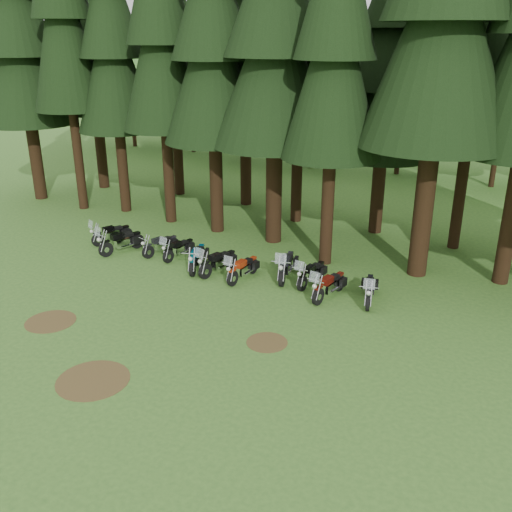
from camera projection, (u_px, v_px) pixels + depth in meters
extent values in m
plane|color=#376424|center=(152.00, 318.00, 20.75)|extent=(120.00, 120.00, 0.00)
cylinder|color=black|center=(35.00, 154.00, 34.61)|extent=(0.73, 0.73, 5.51)
cone|color=black|center=(22.00, 63.00, 32.67)|extent=(5.49, 5.49, 6.89)
cone|color=black|center=(13.00, 1.00, 31.47)|extent=(4.39, 4.39, 5.82)
cylinder|color=black|center=(78.00, 151.00, 32.36)|extent=(0.52, 0.52, 6.77)
cone|color=black|center=(63.00, 28.00, 29.97)|extent=(3.92, 3.92, 8.47)
cylinder|color=black|center=(122.00, 164.00, 32.13)|extent=(0.58, 0.58, 5.53)
cone|color=black|center=(114.00, 65.00, 30.18)|extent=(4.32, 4.32, 6.91)
cylinder|color=black|center=(168.00, 167.00, 30.21)|extent=(0.58, 0.58, 5.99)
cone|color=black|center=(162.00, 53.00, 28.10)|extent=(4.32, 4.32, 7.49)
cylinder|color=black|center=(216.00, 178.00, 28.81)|extent=(0.66, 0.66, 5.57)
cone|color=black|center=(213.00, 68.00, 26.85)|extent=(4.95, 4.95, 6.96)
cylinder|color=black|center=(274.00, 185.00, 27.33)|extent=(0.77, 0.77, 5.70)
cone|color=black|center=(275.00, 65.00, 25.32)|extent=(5.81, 5.81, 7.12)
cylinder|color=black|center=(328.00, 202.00, 24.65)|extent=(0.55, 0.55, 5.71)
cone|color=black|center=(334.00, 69.00, 22.64)|extent=(4.15, 4.15, 7.14)
cylinder|color=black|center=(425.00, 200.00, 23.30)|extent=(0.80, 0.80, 6.62)
cone|color=black|center=(443.00, 33.00, 20.97)|extent=(5.98, 5.98, 8.27)
cylinder|color=black|center=(512.00, 209.00, 22.56)|extent=(0.64, 0.64, 6.35)
cylinder|color=black|center=(100.00, 143.00, 37.08)|extent=(0.67, 0.67, 5.87)
cone|color=black|center=(91.00, 51.00, 35.01)|extent=(5.00, 5.00, 7.33)
cylinder|color=black|center=(178.00, 151.00, 35.57)|extent=(0.60, 0.60, 5.53)
cone|color=black|center=(173.00, 61.00, 33.62)|extent=(4.52, 4.52, 6.91)
cone|color=black|center=(170.00, 1.00, 32.42)|extent=(3.62, 3.62, 5.83)
cylinder|color=black|center=(246.00, 158.00, 33.40)|extent=(0.65, 0.65, 5.55)
cone|color=black|center=(245.00, 63.00, 31.44)|extent=(4.85, 4.85, 6.94)
cylinder|color=black|center=(297.00, 171.00, 30.40)|extent=(0.58, 0.58, 5.52)
cone|color=black|center=(300.00, 67.00, 28.46)|extent=(4.35, 4.35, 6.90)
cylinder|color=black|center=(378.00, 188.00, 28.80)|extent=(0.66, 0.66, 4.70)
cone|color=black|center=(386.00, 96.00, 27.15)|extent=(4.94, 4.94, 5.87)
cone|color=black|center=(391.00, 33.00, 26.13)|extent=(3.95, 3.95, 4.96)
cylinder|color=black|center=(460.00, 191.00, 26.50)|extent=(0.53, 0.53, 5.56)
cone|color=black|center=(477.00, 71.00, 24.54)|extent=(3.94, 3.94, 6.95)
cylinder|color=black|center=(134.00, 128.00, 51.02)|extent=(0.36, 0.36, 3.33)
sphere|color=#3A722B|center=(130.00, 76.00, 49.38)|extent=(7.78, 7.78, 7.78)
sphere|color=#3A722B|center=(136.00, 87.00, 48.34)|extent=(5.55, 5.55, 5.55)
cylinder|color=black|center=(193.00, 132.00, 48.65)|extent=(0.36, 0.36, 3.29)
sphere|color=#3A722B|center=(191.00, 79.00, 47.03)|extent=(7.69, 7.69, 7.69)
sphere|color=#3A722B|center=(198.00, 90.00, 46.01)|extent=(5.49, 5.49, 5.49)
cylinder|color=black|center=(244.00, 143.00, 45.37)|extent=(0.36, 0.36, 2.80)
sphere|color=#3A722B|center=(243.00, 95.00, 44.00)|extent=(6.53, 6.53, 6.53)
sphere|color=#3A722B|center=(251.00, 105.00, 43.12)|extent=(4.67, 4.67, 4.67)
cylinder|color=black|center=(311.00, 151.00, 43.08)|extent=(0.36, 0.36, 2.55)
sphere|color=#3A722B|center=(313.00, 105.00, 41.83)|extent=(5.95, 5.95, 5.95)
sphere|color=#3A722B|center=(322.00, 115.00, 41.04)|extent=(4.25, 4.25, 4.25)
cylinder|color=black|center=(398.00, 157.00, 41.20)|extent=(0.36, 0.36, 2.47)
sphere|color=#3A722B|center=(402.00, 110.00, 39.99)|extent=(5.76, 5.76, 5.76)
sphere|color=#3A722B|center=(413.00, 121.00, 39.22)|extent=(4.12, 4.12, 4.12)
cylinder|color=black|center=(495.00, 161.00, 37.58)|extent=(0.36, 0.36, 3.52)
sphere|color=#3A722B|center=(506.00, 87.00, 35.85)|extent=(8.21, 8.21, 8.21)
cylinder|color=#4C3D1E|center=(51.00, 321.00, 20.48)|extent=(1.80, 1.80, 0.01)
cylinder|color=#4C3D1E|center=(267.00, 342.00, 19.11)|extent=(1.40, 1.40, 0.01)
cylinder|color=#4C3D1E|center=(93.00, 380.00, 17.04)|extent=(2.20, 2.20, 0.01)
cylinder|color=black|center=(98.00, 240.00, 27.53)|extent=(0.36, 0.64, 0.64)
cylinder|color=black|center=(126.00, 234.00, 28.41)|extent=(0.36, 0.64, 0.64)
cube|color=silver|center=(113.00, 235.00, 27.97)|extent=(0.50, 0.73, 0.33)
cube|color=black|center=(108.00, 229.00, 27.71)|extent=(0.47, 0.60, 0.23)
cube|color=black|center=(117.00, 228.00, 27.98)|extent=(0.47, 0.60, 0.12)
cube|color=silver|center=(90.00, 224.00, 27.04)|extent=(0.42, 0.26, 0.38)
cylinder|color=black|center=(106.00, 249.00, 26.25)|extent=(0.36, 0.72, 0.71)
cylinder|color=black|center=(137.00, 241.00, 27.30)|extent=(0.36, 0.72, 0.71)
cube|color=silver|center=(123.00, 243.00, 26.77)|extent=(0.52, 0.81, 0.36)
cube|color=black|center=(117.00, 236.00, 26.47)|extent=(0.49, 0.66, 0.26)
cube|color=black|center=(127.00, 235.00, 26.80)|extent=(0.49, 0.66, 0.13)
cube|color=silver|center=(97.00, 231.00, 25.70)|extent=(0.47, 0.27, 0.42)
cylinder|color=black|center=(148.00, 252.00, 26.08)|extent=(0.29, 0.63, 0.62)
cylinder|color=black|center=(173.00, 244.00, 27.05)|extent=(0.29, 0.63, 0.62)
cube|color=silver|center=(162.00, 246.00, 26.56)|extent=(0.42, 0.70, 0.32)
cube|color=black|center=(158.00, 240.00, 26.29)|extent=(0.40, 0.57, 0.22)
cube|color=black|center=(165.00, 239.00, 26.60)|extent=(0.40, 0.57, 0.11)
cylinder|color=black|center=(168.00, 256.00, 25.58)|extent=(0.20, 0.62, 0.61)
cylinder|color=black|center=(190.00, 247.00, 26.65)|extent=(0.20, 0.62, 0.61)
cube|color=silver|center=(180.00, 250.00, 26.12)|extent=(0.33, 0.67, 0.31)
cube|color=black|center=(176.00, 244.00, 25.84)|extent=(0.33, 0.53, 0.22)
cube|color=black|center=(183.00, 242.00, 26.17)|extent=(0.33, 0.53, 0.11)
cube|color=silver|center=(163.00, 241.00, 25.07)|extent=(0.40, 0.16, 0.36)
cylinder|color=black|center=(193.00, 268.00, 24.15)|extent=(0.39, 0.71, 0.70)
cylinder|color=black|center=(202.00, 254.00, 25.67)|extent=(0.39, 0.71, 0.70)
cube|color=silver|center=(197.00, 259.00, 24.93)|extent=(0.54, 0.80, 0.36)
cube|color=#05506B|center=(196.00, 253.00, 24.56)|extent=(0.51, 0.66, 0.26)
cube|color=black|center=(199.00, 250.00, 25.02)|extent=(0.51, 0.66, 0.13)
cylinder|color=black|center=(205.00, 271.00, 23.91)|extent=(0.27, 0.69, 0.68)
cylinder|color=black|center=(231.00, 260.00, 25.04)|extent=(0.27, 0.69, 0.68)
cube|color=silver|center=(219.00, 263.00, 24.48)|extent=(0.42, 0.76, 0.35)
cube|color=black|center=(215.00, 257.00, 24.17)|extent=(0.41, 0.61, 0.25)
cube|color=black|center=(223.00, 255.00, 24.52)|extent=(0.41, 0.61, 0.12)
cube|color=silver|center=(199.00, 253.00, 23.36)|extent=(0.45, 0.21, 0.41)
cylinder|color=black|center=(233.00, 278.00, 23.25)|extent=(0.18, 0.66, 0.65)
cylinder|color=black|center=(253.00, 266.00, 24.45)|extent=(0.18, 0.66, 0.65)
cube|color=silver|center=(244.00, 270.00, 23.85)|extent=(0.32, 0.71, 0.34)
cube|color=red|center=(241.00, 264.00, 23.55)|extent=(0.33, 0.56, 0.24)
cube|color=black|center=(247.00, 261.00, 23.92)|extent=(0.33, 0.56, 0.12)
cube|color=silver|center=(228.00, 261.00, 22.69)|extent=(0.42, 0.15, 0.39)
cylinder|color=black|center=(282.00, 278.00, 23.20)|extent=(0.33, 0.74, 0.73)
cylinder|color=black|center=(290.00, 263.00, 24.74)|extent=(0.33, 0.74, 0.73)
cube|color=silver|center=(287.00, 267.00, 23.98)|extent=(0.49, 0.82, 0.37)
cube|color=black|center=(285.00, 261.00, 23.61)|extent=(0.47, 0.67, 0.26)
cube|color=black|center=(288.00, 257.00, 24.08)|extent=(0.47, 0.67, 0.13)
cube|color=silver|center=(281.00, 259.00, 22.54)|extent=(0.48, 0.25, 0.44)
cylinder|color=black|center=(302.00, 283.00, 22.80)|extent=(0.19, 0.65, 0.64)
cylinder|color=black|center=(320.00, 271.00, 23.96)|extent=(0.19, 0.65, 0.64)
cube|color=silver|center=(312.00, 275.00, 23.38)|extent=(0.33, 0.70, 0.33)
cube|color=black|center=(310.00, 269.00, 23.08)|extent=(0.34, 0.56, 0.23)
cube|color=black|center=(315.00, 266.00, 23.44)|extent=(0.34, 0.56, 0.12)
cube|color=silver|center=(299.00, 266.00, 22.26)|extent=(0.42, 0.16, 0.38)
cylinder|color=black|center=(318.00, 297.00, 21.63)|extent=(0.24, 0.69, 0.68)
cylinder|color=black|center=(339.00, 283.00, 22.80)|extent=(0.24, 0.69, 0.68)
cube|color=silver|center=(330.00, 287.00, 22.21)|extent=(0.39, 0.75, 0.35)
cube|color=#65140D|center=(327.00, 280.00, 21.91)|extent=(0.39, 0.61, 0.25)
cube|color=black|center=(333.00, 277.00, 22.27)|extent=(0.39, 0.61, 0.12)
cube|color=silver|center=(315.00, 277.00, 21.06)|extent=(0.45, 0.19, 0.41)
cylinder|color=black|center=(368.00, 303.00, 21.17)|extent=(0.32, 0.67, 0.66)
cylinder|color=black|center=(370.00, 286.00, 22.58)|extent=(0.32, 0.67, 0.66)
cube|color=silver|center=(369.00, 291.00, 21.89)|extent=(0.46, 0.75, 0.34)
cube|color=black|center=(370.00, 285.00, 21.55)|extent=(0.44, 0.61, 0.24)
cube|color=black|center=(370.00, 281.00, 21.98)|extent=(0.44, 0.61, 0.12)
cube|color=silver|center=(369.00, 284.00, 20.58)|extent=(0.44, 0.24, 0.40)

